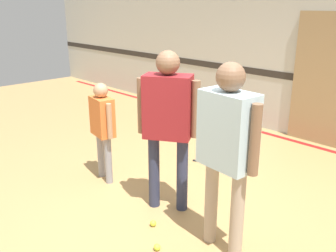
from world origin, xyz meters
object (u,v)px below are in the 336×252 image
at_px(tennis_ball_near_instructor, 153,223).
at_px(tennis_ball_stray_left, 157,247).
at_px(tennis_ball_by_spare_racket, 234,164).
at_px(tennis_ball_stray_right, 185,160).
at_px(person_student_right, 227,140).
at_px(person_instructor, 168,115).
at_px(racket_spare_on_floor, 215,164).
at_px(person_student_left, 102,122).

distance_m(tennis_ball_near_instructor, tennis_ball_stray_left, 0.40).
relative_size(tennis_ball_by_spare_racket, tennis_ball_stray_right, 1.00).
height_order(tennis_ball_near_instructor, tennis_ball_by_spare_racket, same).
bearing_deg(tennis_ball_near_instructor, person_student_right, 18.05).
distance_m(person_instructor, tennis_ball_stray_right, 1.67).
bearing_deg(tennis_ball_stray_right, tennis_ball_near_instructor, -57.32).
height_order(tennis_ball_stray_left, tennis_ball_stray_right, same).
xyz_separation_m(tennis_ball_near_instructor, tennis_ball_stray_right, (-0.92, 1.44, 0.00)).
xyz_separation_m(person_instructor, racket_spare_on_floor, (-0.38, 1.28, -1.08)).
relative_size(person_instructor, person_student_left, 1.37).
bearing_deg(person_student_right, tennis_ball_near_instructor, 22.85).
bearing_deg(racket_spare_on_floor, tennis_ball_near_instructor, 87.95).
height_order(person_student_right, tennis_ball_stray_right, person_student_right).
height_order(tennis_ball_by_spare_racket, tennis_ball_stray_right, same).
relative_size(person_instructor, racket_spare_on_floor, 3.42).
distance_m(person_instructor, racket_spare_on_floor, 1.72).
xyz_separation_m(person_student_left, person_student_right, (1.98, -0.04, 0.29)).
relative_size(person_student_right, tennis_ball_near_instructor, 26.74).
bearing_deg(racket_spare_on_floor, tennis_ball_stray_right, 11.13).
bearing_deg(person_student_right, tennis_ball_by_spare_racket, -51.73).
distance_m(person_student_left, tennis_ball_stray_right, 1.43).
bearing_deg(racket_spare_on_floor, person_student_left, 42.75).
xyz_separation_m(person_student_right, tennis_ball_stray_right, (-1.64, 1.20, -1.06)).
bearing_deg(tennis_ball_stray_left, person_student_right, 50.30).
height_order(person_instructor, person_student_left, person_instructor).
bearing_deg(tennis_ball_stray_left, tennis_ball_near_instructor, 143.83).
bearing_deg(person_student_left, person_student_right, 9.22).
relative_size(person_instructor, tennis_ball_stray_right, 26.78).
xyz_separation_m(racket_spare_on_floor, tennis_ball_stray_right, (-0.37, -0.23, 0.02)).
bearing_deg(tennis_ball_stray_right, person_instructor, -54.75).
bearing_deg(tennis_ball_near_instructor, tennis_ball_stray_right, 122.68).
xyz_separation_m(person_student_right, tennis_ball_by_spare_racket, (-1.06, 1.60, -1.06)).
height_order(tennis_ball_near_instructor, tennis_ball_stray_right, same).
distance_m(person_instructor, person_student_left, 1.13).
xyz_separation_m(tennis_ball_near_instructor, tennis_ball_stray_left, (0.33, -0.24, 0.00)).
relative_size(tennis_ball_near_instructor, tennis_ball_stray_right, 1.00).
xyz_separation_m(person_student_right, racket_spare_on_floor, (-1.27, 1.43, -1.08)).
relative_size(racket_spare_on_floor, tennis_ball_by_spare_racket, 7.83).
distance_m(racket_spare_on_floor, tennis_ball_by_spare_racket, 0.27).
relative_size(person_student_left, tennis_ball_stray_right, 19.53).
bearing_deg(person_instructor, tennis_ball_stray_right, 93.02).
height_order(racket_spare_on_floor, tennis_ball_by_spare_racket, tennis_ball_by_spare_racket).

